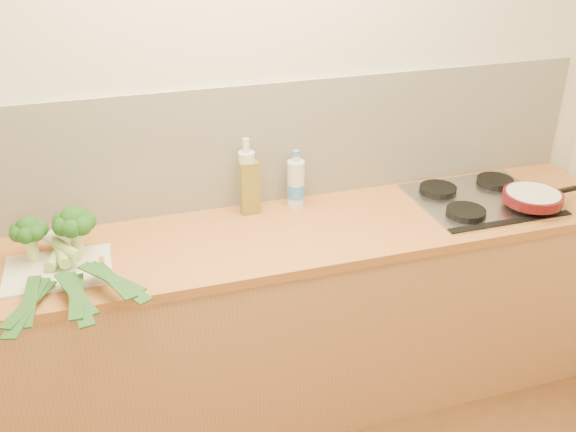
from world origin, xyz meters
name	(u,v)px	position (x,y,z in m)	size (l,w,h in m)	color
room_shell	(243,147)	(0.00, 1.49, 1.17)	(3.50, 3.50, 3.50)	beige
counter	(264,323)	(0.00, 1.20, 0.45)	(3.20, 0.62, 0.90)	#BB7E4E
gas_hob	(481,199)	(1.02, 1.20, 0.91)	(0.58, 0.50, 0.04)	silver
chopping_board	(58,270)	(-0.79, 1.15, 0.91)	(0.38, 0.28, 0.01)	beige
broccoli_left	(29,231)	(-0.88, 1.24, 1.04)	(0.14, 0.14, 0.18)	#AECD77
broccoli_right	(74,223)	(-0.72, 1.24, 1.05)	(0.16, 0.16, 0.20)	#AECD77
leek_front	(49,268)	(-0.82, 1.12, 0.93)	(0.24, 0.65, 0.04)	white
leek_mid	(65,265)	(-0.76, 1.10, 0.95)	(0.17, 0.67, 0.04)	white
leek_back	(77,256)	(-0.72, 1.12, 0.97)	(0.39, 0.62, 0.04)	white
skillet	(533,197)	(1.19, 1.06, 0.96)	(0.38, 0.26, 0.04)	#4F0D10
oil_tin	(250,187)	(0.00, 1.40, 1.02)	(0.08, 0.05, 0.27)	olive
glass_bottle	(247,181)	(0.00, 1.42, 1.04)	(0.07, 0.07, 0.33)	silver
amber_bottle	(251,189)	(0.01, 1.41, 1.01)	(0.06, 0.06, 0.26)	#632C13
water_bottle	(296,185)	(0.21, 1.41, 1.00)	(0.08, 0.08, 0.24)	silver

